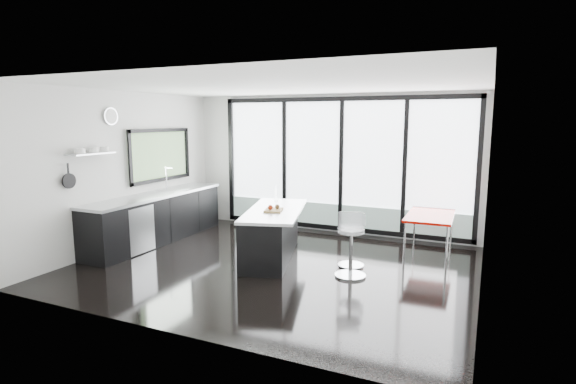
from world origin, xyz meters
The scene contains 11 objects.
floor centered at (0.00, 0.00, 0.00)m, with size 6.00×5.00×0.00m, color black.
ceiling centered at (0.00, 0.00, 2.80)m, with size 6.00×5.00×0.00m, color white.
wall_back centered at (0.27, 2.47, 1.27)m, with size 6.00×0.09×2.80m.
wall_front centered at (0.00, -2.50, 1.40)m, with size 6.00×0.00×2.80m, color silver.
wall_left centered at (-2.97, 0.27, 1.56)m, with size 0.26×5.00×2.80m.
wall_right centered at (3.00, 0.00, 1.40)m, with size 0.00×5.00×2.80m, color silver.
counter_cabinets centered at (-2.67, 0.40, 0.46)m, with size 0.69×3.24×1.36m.
island centered at (-0.24, 0.37, 0.42)m, with size 1.40×2.20×1.08m.
bar_stool_near centered at (1.24, 0.02, 0.36)m, with size 0.46×0.46×0.73m, color silver.
bar_stool_far centered at (1.11, 0.49, 0.33)m, with size 0.41×0.41×0.65m, color silver.
red_table centered at (2.15, 1.64, 0.35)m, with size 0.75×1.31×0.70m, color #A80800.
Camera 1 is at (3.01, -6.15, 2.29)m, focal length 28.00 mm.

